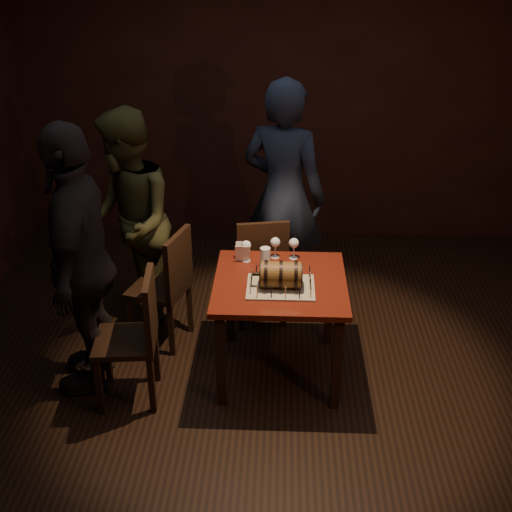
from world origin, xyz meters
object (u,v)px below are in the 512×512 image
Objects in this scene: wine_glass_right at (294,244)px; chair_back at (261,265)px; barrel_cake at (281,275)px; person_left_front at (81,261)px; chair_left_front at (137,332)px; person_left_rear at (129,223)px; pub_table at (280,295)px; person_back at (284,196)px; chair_left_rear at (168,282)px; pint_of_ale at (265,258)px; wine_glass_left at (246,246)px; wine_glass_mid at (275,243)px.

chair_back is (-0.25, 0.32, -0.35)m from wine_glass_right.
barrel_cake is 0.18× the size of person_left_front.
person_left_rear reaches higher than chair_left_front.
wine_glass_right reaches higher than pub_table.
person_back is 1.09× the size of person_left_rear.
chair_left_rear is 0.49× the size of person_back.
person_back is at bearing 81.79° from pint_of_ale.
person_left_rear is at bearing 41.27° from person_back.
person_back reaches higher than chair_left_front.
person_left_rear is (-0.32, 0.27, 0.36)m from chair_left_rear.
chair_back is at bearing 76.18° from wine_glass_left.
barrel_cake is at bearing -84.30° from wine_glass_mid.
wine_glass_mid and wine_glass_right have the same top height.
pint_of_ale is at bearing -114.04° from wine_glass_mid.
pint_of_ale is at bearing 110.89° from barrel_cake.
barrel_cake is (0.00, -0.10, 0.21)m from pub_table.
chair_left_rear is at bearing -156.13° from chair_back.
chair_left_front is 0.59m from person_left_front.
chair_left_rear is (-0.74, 0.16, -0.30)m from pint_of_ale.
chair_left_front is at bearing -4.78° from person_left_rear.
wine_glass_left is at bearing -103.82° from chair_back.
barrel_cake is at bearing 39.69° from person_left_rear.
pub_table is at bearing -83.25° from wine_glass_mid.
person_back reaches higher than wine_glass_right.
chair_left_rear is at bearing 173.10° from wine_glass_left.
chair_left_front is (-0.78, -0.98, 0.00)m from chair_back.
chair_left_rear is (-0.60, 0.07, -0.35)m from wine_glass_left.
chair_left_rear is (-0.94, 0.02, -0.35)m from wine_glass_right.
wine_glass_left is at bearing -170.53° from wine_glass_right.
wine_glass_right is (0.13, -0.01, 0.00)m from wine_glass_mid.
wine_glass_mid is 0.70m from person_back.
barrel_cake reaches higher than pint_of_ale.
person_back is (0.26, 0.75, 0.09)m from wine_glass_left.
pub_table is at bearing -22.70° from chair_left_rear.
person_back is (-0.08, 0.70, 0.09)m from wine_glass_right.
wine_glass_mid is 1.16m from person_left_rear.
person_left_front reaches higher than barrel_cake.
person_left_rear reaches higher than barrel_cake.
pint_of_ale is at bearing 103.83° from person_back.
barrel_cake reaches higher than pub_table.
person_back reaches higher than person_left_rear.
pint_of_ale is (-0.07, -0.15, -0.04)m from wine_glass_mid.
wine_glass_left is 0.80m from person_back.
barrel_cake is 2.06× the size of wine_glass_left.
person_back reaches higher than chair_left_rear.
chair_left_front is 0.49× the size of person_back.
person_back is at bearing 85.52° from wine_glass_mid.
wine_glass_left is 0.98m from chair_left_front.
pub_table is at bearing 43.24° from person_left_rear.
person_back is at bearing 89.50° from barrel_cake.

